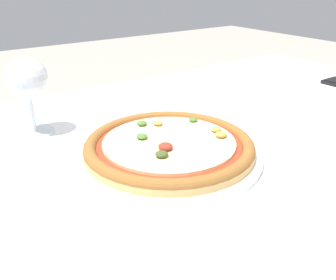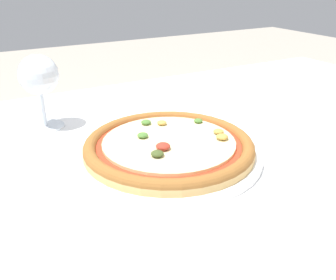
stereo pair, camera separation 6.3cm
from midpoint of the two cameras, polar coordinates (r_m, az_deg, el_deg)
name	(u,v)px [view 1 (the left image)]	position (r m, az deg, el deg)	size (l,w,h in m)	color
dining_table	(220,178)	(0.75, 5.61, -5.78)	(1.38, 0.91, 0.72)	brown
pizza_plate	(168,147)	(0.64, -2.83, -1.12)	(0.31, 0.31, 0.04)	white
wine_glass_far_left	(27,81)	(0.76, -22.94, 8.20)	(0.08, 0.08, 0.15)	silver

